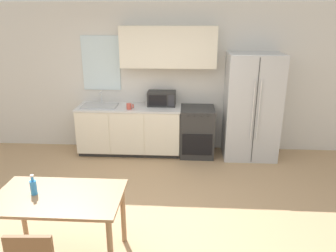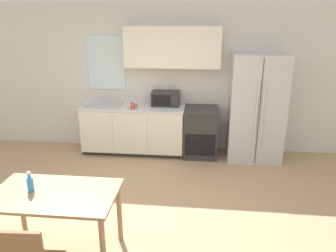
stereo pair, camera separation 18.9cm
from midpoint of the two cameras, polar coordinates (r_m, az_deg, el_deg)
name	(u,v)px [view 2 (the right image)]	position (r m, az deg, el deg)	size (l,w,h in m)	color
ground_plane	(140,216)	(4.41, -3.59, -15.47)	(12.00, 12.00, 0.00)	tan
wall_back	(163,74)	(6.09, 0.01, 9.12)	(12.00, 0.38, 2.70)	silver
kitchen_counter	(134,129)	(6.12, -5.10, -0.55)	(1.88, 0.64, 0.90)	#333333
oven_range	(201,132)	(6.02, 6.58, -1.05)	(0.61, 0.65, 0.89)	#2D2D2D
refrigerator	(256,108)	(5.94, 15.97, 3.02)	(0.93, 0.71, 1.87)	silver
kitchen_sink	(104,104)	(6.12, -10.18, 3.70)	(0.63, 0.42, 0.23)	#B7BABC
microwave	(166,98)	(5.99, 0.50, 4.83)	(0.51, 0.32, 0.26)	#282828
coffee_mug	(133,106)	(5.81, -5.16, 3.51)	(0.13, 0.09, 0.10)	#BF4C3F
dining_table	(55,202)	(3.61, -17.65, -12.53)	(1.29, 0.76, 0.77)	#997551
drink_bottle	(30,184)	(3.63, -21.49, -9.34)	(0.06, 0.06, 0.22)	#338CD8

